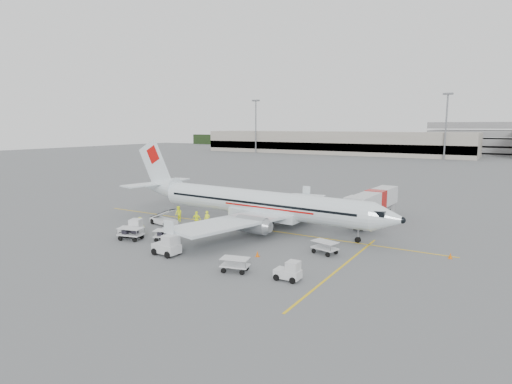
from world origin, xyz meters
TOP-DOWN VIEW (x-y plane):
  - ground at (0.00, 0.00)m, footprint 360.00×360.00m
  - stripe_lead at (0.00, 0.00)m, footprint 44.00×0.20m
  - stripe_cross at (14.00, -8.00)m, footprint 0.20×20.00m
  - terminal_west at (-40.00, 130.00)m, footprint 110.00×22.00m
  - treeline at (0.00, 175.00)m, footprint 300.00×3.00m
  - mast_west at (-70.00, 118.00)m, footprint 3.20×1.20m
  - mast_center at (5.00, 118.00)m, footprint 3.20×1.20m
  - aircraft at (1.21, 0.79)m, footprint 35.79×28.75m
  - jet_bridge at (11.63, 10.38)m, footprint 3.56×14.66m
  - belt_loader at (-8.95, -3.95)m, footprint 5.04×2.77m
  - tug_fore at (11.56, -12.60)m, footprint 1.97×1.16m
  - tug_mid at (-0.56, -12.55)m, footprint 2.55×1.57m
  - tug_aft at (-8.26, -9.57)m, footprint 2.72×2.21m
  - cart_loaded_a at (-3.90, -9.12)m, footprint 2.50×2.01m
  - cart_loaded_b at (-7.15, -10.63)m, footprint 2.67×1.91m
  - cart_empty_a at (7.19, -13.13)m, footprint 2.45×1.80m
  - cart_empty_b at (11.43, -4.97)m, footprint 2.53×1.89m
  - cone_nose at (21.32, -0.63)m, footprint 0.32×0.32m
  - cone_port at (-0.07, 11.91)m, footprint 0.35×0.35m
  - cone_stbd at (6.67, -8.82)m, footprint 0.32×0.32m
  - crew_a at (-3.76, -2.47)m, footprint 0.79×0.61m
  - crew_b at (-8.64, -1.72)m, footprint 1.07×0.93m
  - crew_c at (-8.23, -8.35)m, footprint 0.76×1.21m
  - crew_d at (-4.84, -2.98)m, footprint 1.14×0.58m

SIDE VIEW (x-z plane):
  - ground at x=0.00m, z-range 0.00..0.00m
  - stripe_lead at x=0.00m, z-range 0.00..0.01m
  - stripe_cross at x=14.00m, z-range 0.00..0.01m
  - cone_stbd at x=6.67m, z-range 0.00..0.53m
  - cone_nose at x=21.32m, z-range 0.00..0.53m
  - cone_port at x=-0.07m, z-range 0.00..0.58m
  - cart_loaded_a at x=-3.90m, z-range 0.00..1.13m
  - cart_empty_a at x=7.19m, z-range 0.00..1.14m
  - cart_empty_b at x=11.43m, z-range 0.00..1.18m
  - cart_loaded_b at x=-7.15m, z-range 0.00..1.26m
  - tug_fore at x=11.56m, z-range 0.00..1.50m
  - crew_c at x=-8.23m, z-range 0.00..1.79m
  - tug_aft at x=-8.26m, z-range 0.00..1.83m
  - crew_b at x=-8.64m, z-range 0.00..1.87m
  - crew_d at x=-4.84m, z-range 0.00..1.88m
  - tug_mid at x=-0.56m, z-range 0.00..1.90m
  - crew_a at x=-3.76m, z-range 0.00..1.93m
  - belt_loader at x=-8.95m, z-range 0.00..2.58m
  - jet_bridge at x=11.63m, z-range 0.00..3.81m
  - treeline at x=0.00m, z-range 0.00..6.00m
  - terminal_west at x=-40.00m, z-range 0.00..9.00m
  - aircraft at x=1.21m, z-range 0.00..9.49m
  - mast_west at x=-70.00m, z-range 0.00..22.00m
  - mast_center at x=5.00m, z-range 0.00..22.00m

